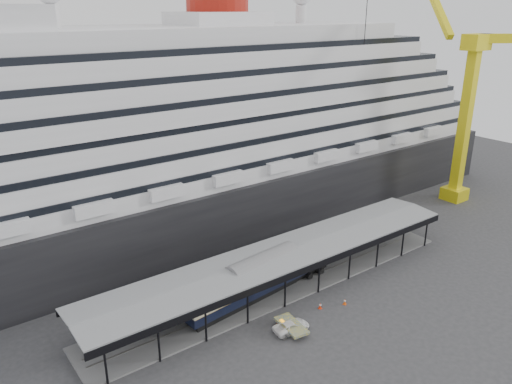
% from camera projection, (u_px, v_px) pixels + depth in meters
% --- Properties ---
extents(ground, '(200.00, 200.00, 0.00)m').
position_uv_depth(ground, '(307.00, 302.00, 63.94)').
color(ground, '#333335').
rests_on(ground, ground).
extents(cruise_ship, '(130.00, 30.00, 43.90)m').
position_uv_depth(cruise_ship, '(179.00, 119.00, 81.66)').
color(cruise_ship, black).
rests_on(cruise_ship, ground).
extents(platform_canopy, '(56.00, 9.18, 5.30)m').
position_uv_depth(platform_canopy, '(282.00, 271.00, 66.88)').
color(platform_canopy, slate).
rests_on(platform_canopy, ground).
extents(crane_yellow, '(23.83, 18.78, 47.60)m').
position_uv_depth(crane_yellow, '(463.00, 98.00, 91.33)').
color(crane_yellow, yellow).
rests_on(crane_yellow, ground).
extents(port_truck, '(4.64, 2.54, 1.23)m').
position_uv_depth(port_truck, '(291.00, 327.00, 58.06)').
color(port_truck, white).
rests_on(port_truck, ground).
extents(pullman_carriage, '(24.23, 5.55, 23.61)m').
position_uv_depth(pullman_carriage, '(262.00, 275.00, 64.85)').
color(pullman_carriage, black).
rests_on(pullman_carriage, ground).
extents(traffic_cone_left, '(0.37, 0.37, 0.67)m').
position_uv_depth(traffic_cone_left, '(277.00, 326.00, 58.72)').
color(traffic_cone_left, '#EE430D').
rests_on(traffic_cone_left, ground).
extents(traffic_cone_mid, '(0.54, 0.54, 0.83)m').
position_uv_depth(traffic_cone_mid, '(345.00, 301.00, 63.38)').
color(traffic_cone_mid, '#EA510D').
rests_on(traffic_cone_mid, ground).
extents(traffic_cone_right, '(0.52, 0.52, 0.84)m').
position_uv_depth(traffic_cone_right, '(320.00, 306.00, 62.51)').
color(traffic_cone_right, red).
rests_on(traffic_cone_right, ground).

